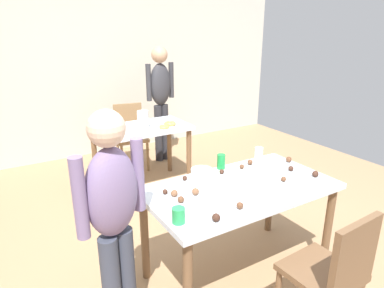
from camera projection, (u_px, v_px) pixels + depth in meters
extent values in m
plane|color=#9E7A56|center=(218.00, 265.00, 2.76)|extent=(6.40, 6.40, 0.00)
cube|color=beige|center=(93.00, 67.00, 4.94)|extent=(6.40, 0.10, 2.60)
cube|color=silver|center=(240.00, 188.00, 2.46)|extent=(1.38, 0.75, 0.04)
cylinder|color=brown|center=(328.00, 229.00, 2.63)|extent=(0.06, 0.06, 0.71)
cylinder|color=brown|center=(145.00, 237.00, 2.53)|extent=(0.06, 0.06, 0.71)
cylinder|color=brown|center=(270.00, 196.00, 3.15)|extent=(0.06, 0.06, 0.71)
cube|color=silver|center=(141.00, 129.00, 3.93)|extent=(1.11, 0.63, 0.04)
cylinder|color=brown|center=(109.00, 175.00, 3.60)|extent=(0.06, 0.06, 0.71)
cylinder|color=brown|center=(189.00, 158.00, 4.09)|extent=(0.06, 0.06, 0.71)
cylinder|color=brown|center=(95.00, 160.00, 4.02)|extent=(0.06, 0.06, 0.71)
cylinder|color=brown|center=(169.00, 146.00, 4.50)|extent=(0.06, 0.06, 0.71)
cube|color=brown|center=(321.00, 272.00, 2.05)|extent=(0.42, 0.42, 0.04)
cube|color=brown|center=(355.00, 256.00, 1.84)|extent=(0.38, 0.06, 0.42)
cylinder|color=brown|center=(312.00, 276.00, 2.35)|extent=(0.04, 0.04, 0.41)
cube|color=olive|center=(132.00, 138.00, 4.56)|extent=(0.46, 0.46, 0.04)
cube|color=olive|center=(128.00, 119.00, 4.64)|extent=(0.38, 0.11, 0.42)
cylinder|color=olive|center=(148.00, 157.00, 4.54)|extent=(0.04, 0.04, 0.41)
cylinder|color=olive|center=(122.00, 160.00, 4.42)|extent=(0.04, 0.04, 0.41)
cylinder|color=olive|center=(142.00, 149.00, 4.84)|extent=(0.04, 0.04, 0.41)
cylinder|color=olive|center=(118.00, 152.00, 4.72)|extent=(0.04, 0.04, 0.41)
cylinder|color=#383D4C|center=(127.00, 282.00, 2.07)|extent=(0.11, 0.11, 0.73)
ellipsoid|color=slate|center=(112.00, 192.00, 1.83)|extent=(0.37, 0.29, 0.52)
sphere|color=beige|center=(106.00, 128.00, 1.71)|extent=(0.20, 0.20, 0.20)
cylinder|color=slate|center=(80.00, 199.00, 1.68)|extent=(0.09, 0.09, 0.44)
cylinder|color=slate|center=(138.00, 175.00, 1.95)|extent=(0.09, 0.09, 0.44)
cylinder|color=#28282D|center=(165.00, 132.00, 4.92)|extent=(0.11, 0.11, 0.81)
cylinder|color=#28282D|center=(159.00, 134.00, 4.85)|extent=(0.11, 0.11, 0.81)
ellipsoid|color=#333338|center=(160.00, 85.00, 4.66)|extent=(0.35, 0.25, 0.58)
sphere|color=tan|center=(159.00, 55.00, 4.53)|extent=(0.22, 0.22, 0.22)
cylinder|color=#333338|center=(171.00, 80.00, 4.76)|extent=(0.08, 0.08, 0.49)
cylinder|color=#333338|center=(149.00, 83.00, 4.53)|extent=(0.08, 0.08, 0.49)
cylinder|color=white|center=(202.00, 173.00, 2.58)|extent=(0.16, 0.16, 0.07)
cylinder|color=#198438|center=(221.00, 162.00, 2.74)|extent=(0.07, 0.07, 0.12)
cube|color=silver|center=(244.00, 174.00, 2.64)|extent=(0.17, 0.02, 0.01)
cylinder|color=green|center=(178.00, 215.00, 1.97)|extent=(0.08, 0.08, 0.10)
cylinder|color=white|center=(259.00, 154.00, 2.93)|extent=(0.07, 0.07, 0.11)
sphere|color=brown|center=(195.00, 192.00, 2.31)|extent=(0.05, 0.05, 0.05)
sphere|color=#3D2319|center=(222.00, 172.00, 2.65)|extent=(0.04, 0.04, 0.04)
sphere|color=brown|center=(250.00, 162.00, 2.83)|extent=(0.05, 0.05, 0.05)
sphere|color=brown|center=(174.00, 193.00, 2.29)|extent=(0.05, 0.05, 0.05)
sphere|color=#3D2319|center=(216.00, 217.00, 1.99)|extent=(0.05, 0.05, 0.05)
sphere|color=brown|center=(242.00, 167.00, 2.75)|extent=(0.04, 0.04, 0.04)
sphere|color=brown|center=(240.00, 206.00, 2.13)|extent=(0.05, 0.05, 0.05)
sphere|color=#3D2319|center=(291.00, 168.00, 2.70)|extent=(0.04, 0.04, 0.04)
sphere|color=#3D2319|center=(165.00, 192.00, 2.32)|extent=(0.04, 0.04, 0.04)
sphere|color=brown|center=(284.00, 179.00, 2.52)|extent=(0.04, 0.04, 0.04)
sphere|color=brown|center=(289.00, 159.00, 2.88)|extent=(0.05, 0.05, 0.05)
sphere|color=#3D2319|center=(185.00, 178.00, 2.54)|extent=(0.04, 0.04, 0.04)
sphere|color=#3D2319|center=(315.00, 174.00, 2.59)|extent=(0.05, 0.05, 0.05)
sphere|color=brown|center=(181.00, 199.00, 2.21)|extent=(0.04, 0.04, 0.04)
cylinder|color=white|center=(143.00, 120.00, 3.84)|extent=(0.13, 0.13, 0.20)
cylinder|color=yellow|center=(106.00, 125.00, 3.80)|extent=(0.08, 0.08, 0.10)
cylinder|color=red|center=(106.00, 129.00, 3.65)|extent=(0.08, 0.08, 0.11)
torus|color=white|center=(133.00, 125.00, 3.94)|extent=(0.13, 0.13, 0.04)
torus|color=gold|center=(170.00, 123.00, 3.99)|extent=(0.14, 0.14, 0.04)
torus|color=white|center=(118.00, 128.00, 3.85)|extent=(0.10, 0.10, 0.03)
torus|color=gold|center=(164.00, 127.00, 3.87)|extent=(0.11, 0.11, 0.03)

